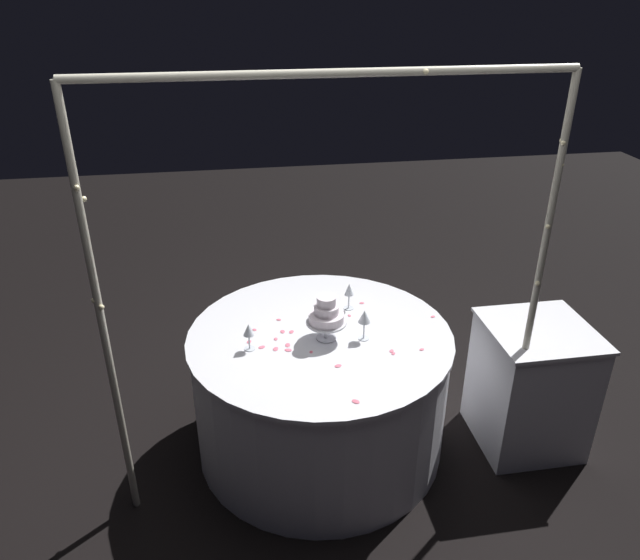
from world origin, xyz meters
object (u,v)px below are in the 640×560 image
Objects in this scene: decorative_arch at (331,244)px; wine_glass_1 at (249,331)px; wine_glass_0 at (364,318)px; main_table at (320,390)px; side_table at (530,385)px; tiered_cake at (326,315)px; wine_glass_2 at (349,291)px.

decorative_arch reaches higher than wine_glass_1.
main_table is at bearing -20.53° from wine_glass_0.
wine_glass_1 is at bearing -2.39° from side_table.
tiered_cake is 1.46× the size of wine_glass_0.
decorative_arch is 8.55× the size of tiered_cake.
wine_glass_1 reaches higher than side_table.
main_table is 8.33× the size of wine_glass_0.
side_table is 3.02× the size of tiered_cake.
side_table is at bearing 175.02° from tiered_cake.
wine_glass_0 is 0.62m from wine_glass_1.
wine_glass_1 is at bearing 12.65° from main_table.
decorative_arch is 0.73m from wine_glass_1.
tiered_cake is 1.57× the size of wine_glass_2.
wine_glass_1 is (0.42, 0.04, -0.04)m from tiered_cake.
wine_glass_0 is at bearing -179.73° from wine_glass_1.
wine_glass_0 is at bearing 159.47° from main_table.
decorative_arch is 2.83× the size of side_table.
wine_glass_0 is 0.34m from wine_glass_2.
main_table is 0.58m from wine_glass_0.
main_table is 1.24m from side_table.
side_table is 1.70m from wine_glass_1.
decorative_arch reaches higher than main_table.
wine_glass_0 is 1.16× the size of wine_glass_1.
wine_glass_2 is at bearing -87.78° from wine_glass_0.
wine_glass_2 is (-0.22, -0.58, -0.56)m from decorative_arch.
tiered_cake is at bearing -9.65° from wine_glass_0.
wine_glass_2 is at bearing -130.00° from main_table.
decorative_arch is 12.50× the size of wine_glass_0.
wine_glass_1 is (1.63, -0.07, 0.49)m from side_table.
decorative_arch is 1.64m from side_table.
side_table is 4.42× the size of wine_glass_0.
decorative_arch reaches higher than wine_glass_2.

